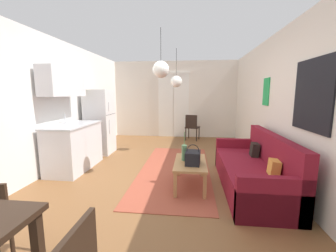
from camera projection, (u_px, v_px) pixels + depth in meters
ground_plane at (157, 181)px, 3.91m from camera, size 4.82×8.27×0.10m
wall_back at (175, 100)px, 7.52m from camera, size 4.42×0.13×2.62m
wall_right at (288, 107)px, 3.46m from camera, size 0.12×7.87×2.62m
wall_left at (40, 105)px, 3.94m from camera, size 0.12×7.87×2.62m
area_rug at (175, 170)px, 4.32m from camera, size 1.35×3.27×0.01m
couch at (255, 171)px, 3.47m from camera, size 0.84×2.16×0.88m
coffee_table at (190, 165)px, 3.51m from camera, size 0.51×0.93×0.43m
bamboo_vase at (184, 153)px, 3.54m from camera, size 0.09×0.09×0.48m
handbag at (193, 158)px, 3.36m from camera, size 0.25×0.31×0.32m
refrigerator at (100, 122)px, 5.45m from camera, size 0.62×0.63×1.61m
kitchen_counter at (72, 133)px, 4.30m from camera, size 0.64×1.28×2.02m
accent_chair at (192, 126)px, 6.97m from camera, size 0.51×0.50×0.84m
pendant_lamp_near at (161, 69)px, 3.69m from camera, size 0.29×0.29×0.83m
pendant_lamp_far at (176, 81)px, 5.37m from camera, size 0.29×0.29×0.94m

